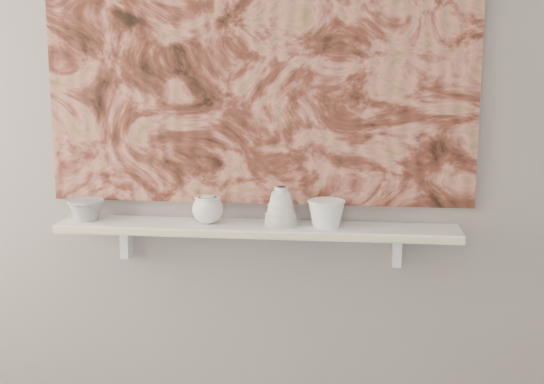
# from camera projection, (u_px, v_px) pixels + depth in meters

# --- Properties ---
(wall_back) EXTENTS (3.60, 0.00, 3.60)m
(wall_back) POSITION_uv_depth(u_px,v_px,m) (260.00, 101.00, 2.65)
(wall_back) COLOR gray
(wall_back) RESTS_ON floor
(shelf) EXTENTS (1.40, 0.18, 0.03)m
(shelf) POSITION_uv_depth(u_px,v_px,m) (256.00, 229.00, 2.63)
(shelf) COLOR white
(shelf) RESTS_ON wall_back
(shelf_stripe) EXTENTS (1.40, 0.01, 0.02)m
(shelf_stripe) POSITION_uv_depth(u_px,v_px,m) (253.00, 235.00, 2.54)
(shelf_stripe) COLOR beige
(shelf_stripe) RESTS_ON shelf
(bracket_left) EXTENTS (0.03, 0.06, 0.12)m
(bracket_left) POSITION_uv_depth(u_px,v_px,m) (126.00, 241.00, 2.77)
(bracket_left) COLOR white
(bracket_left) RESTS_ON wall_back
(bracket_right) EXTENTS (0.03, 0.06, 0.12)m
(bracket_right) POSITION_uv_depth(u_px,v_px,m) (397.00, 249.00, 2.66)
(bracket_right) COLOR white
(bracket_right) RESTS_ON wall_back
(painting) EXTENTS (1.50, 0.02, 1.10)m
(painting) POSITION_uv_depth(u_px,v_px,m) (259.00, 46.00, 2.60)
(painting) COLOR brown
(painting) RESTS_ON wall_back
(house_motif) EXTENTS (0.09, 0.00, 0.08)m
(house_motif) POSITION_uv_depth(u_px,v_px,m) (389.00, 138.00, 2.59)
(house_motif) COLOR black
(house_motif) RESTS_ON painting
(bowl_grey) EXTENTS (0.15, 0.15, 0.08)m
(bowl_grey) POSITION_uv_depth(u_px,v_px,m) (86.00, 209.00, 2.69)
(bowl_grey) COLOR gray
(bowl_grey) RESTS_ON shelf
(cup_cream) EXTENTS (0.14, 0.14, 0.10)m
(cup_cream) POSITION_uv_depth(u_px,v_px,m) (208.00, 209.00, 2.64)
(cup_cream) COLOR silver
(cup_cream) RESTS_ON shelf
(bell_vessel) EXTENTS (0.16, 0.16, 0.14)m
(bell_vessel) POSITION_uv_depth(u_px,v_px,m) (281.00, 206.00, 2.61)
(bell_vessel) COLOR beige
(bell_vessel) RESTS_ON shelf
(bowl_white) EXTENTS (0.17, 0.17, 0.09)m
(bowl_white) POSITION_uv_depth(u_px,v_px,m) (326.00, 213.00, 2.60)
(bowl_white) COLOR silver
(bowl_white) RESTS_ON shelf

